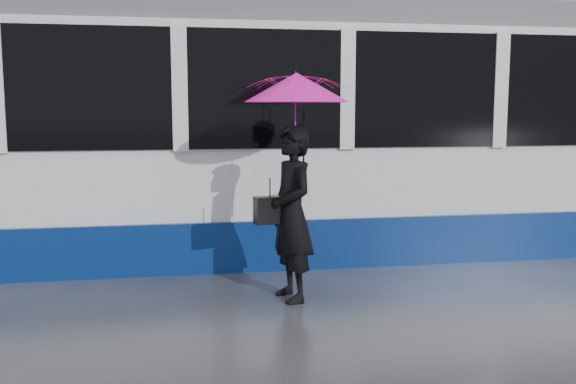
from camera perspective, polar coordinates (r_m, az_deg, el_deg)
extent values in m
plane|color=#2D2D33|center=(6.63, -6.90, -9.95)|extent=(90.00, 90.00, 0.00)
cube|color=#3F3D38|center=(8.34, -7.59, -6.25)|extent=(34.00, 0.07, 0.02)
cube|color=#3F3D38|center=(9.75, -7.97, -4.27)|extent=(34.00, 0.07, 0.02)
cube|color=white|center=(8.94, -19.27, 4.14)|extent=(24.00, 2.40, 2.95)
cube|color=navy|center=(9.09, -18.94, -3.53)|extent=(24.00, 2.56, 0.62)
cube|color=black|center=(8.94, -19.45, 8.46)|extent=(23.00, 2.48, 1.40)
cube|color=#56585D|center=(9.01, -19.73, 14.66)|extent=(23.60, 2.20, 0.35)
imported|color=black|center=(6.58, 0.31, -1.95)|extent=(0.57, 0.74, 1.81)
imported|color=#DB128A|center=(6.50, 0.76, 6.80)|extent=(1.19, 1.20, 0.90)
cone|color=#DB128A|center=(6.50, 0.76, 9.28)|extent=(1.28, 1.28, 0.29)
cylinder|color=black|center=(6.51, 0.76, 10.77)|extent=(0.01, 0.01, 0.07)
cylinder|color=black|center=(6.55, 1.40, 3.83)|extent=(0.02, 0.02, 0.79)
cube|color=black|center=(6.55, -1.61, -1.60)|extent=(0.35, 0.21, 0.28)
cylinder|color=black|center=(6.52, -1.62, 0.39)|extent=(0.01, 0.01, 0.18)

